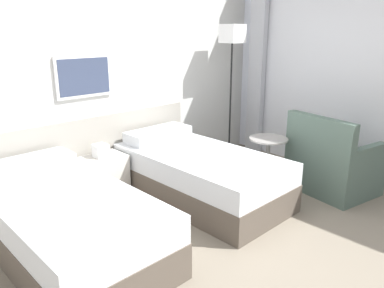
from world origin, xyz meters
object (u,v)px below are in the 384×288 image
bed_near_door (66,223)px  nightstand (103,177)px  bed_near_window (199,174)px  floor_lamp (232,45)px  side_table (268,153)px  armchair (332,166)px

bed_near_door → nightstand: bearing=43.1°
bed_near_window → nightstand: (-0.78, 0.73, -0.02)m
floor_lamp → side_table: floor_lamp is taller
bed_near_window → nightstand: 1.07m
floor_lamp → bed_near_door: bearing=-167.6°
bed_near_window → side_table: bed_near_window is taller
nightstand → armchair: bearing=-39.5°
bed_near_door → floor_lamp: size_ratio=1.02×
side_table → armchair: armchair is taller
floor_lamp → side_table: bearing=-114.4°
bed_near_window → nightstand: size_ratio=3.06×
side_table → armchair: 0.74m
side_table → nightstand: bearing=145.5°
nightstand → bed_near_window: bearing=-43.1°
bed_near_window → floor_lamp: floor_lamp is taller
side_table → floor_lamp: bearing=65.6°
bed_near_door → bed_near_window: size_ratio=1.00×
bed_near_window → floor_lamp: bearing=26.6°
floor_lamp → armchair: (0.00, -1.54, -1.31)m
bed_near_door → floor_lamp: 3.14m
bed_near_window → nightstand: bearing=136.9°
bed_near_door → armchair: bearing=-18.4°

